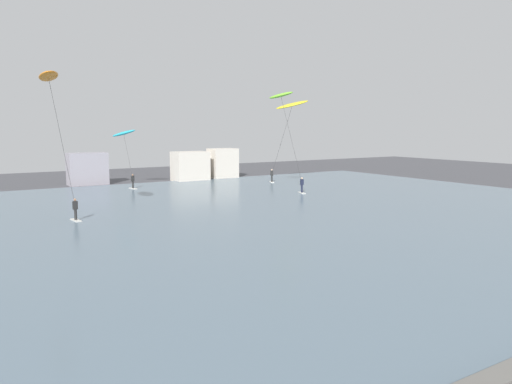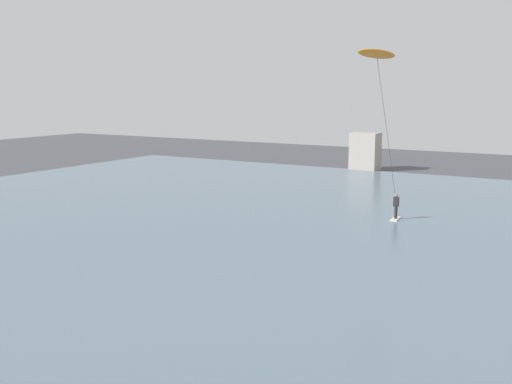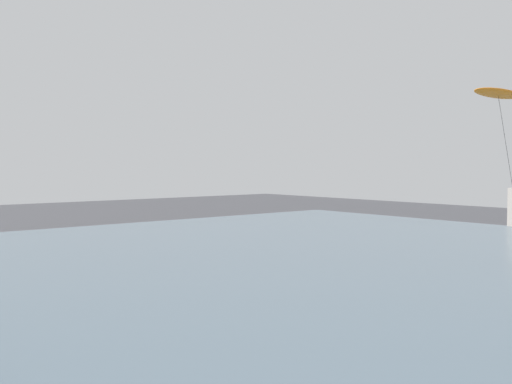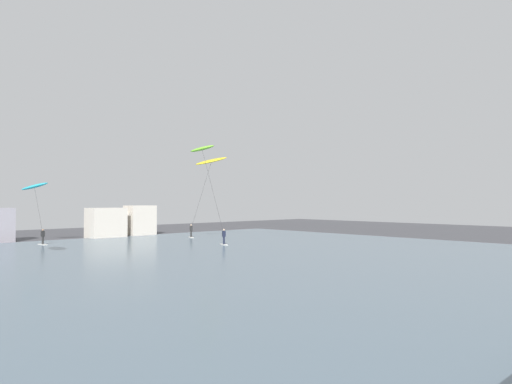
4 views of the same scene
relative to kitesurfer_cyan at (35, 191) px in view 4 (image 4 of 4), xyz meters
The scene contains 5 objects.
water_bay 24.19m from the kitesurfer_cyan, 104.41° to the right, with size 84.00×52.00×0.10m, color slate.
far_shore_buildings 7.58m from the kitesurfer_cyan, 40.38° to the left, with size 37.93×5.02×4.06m.
kitesurfer_cyan is the anchor object (origin of this frame).
kitesurfer_yellow 19.74m from the kitesurfer_cyan, 21.90° to the right, with size 3.86×4.97×10.26m.
kitesurfer_lime 18.67m from the kitesurfer_cyan, 46.20° to the right, with size 2.84×4.19×10.64m.
Camera 4 is at (-11.26, 0.54, 4.68)m, focal length 32.51 mm.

